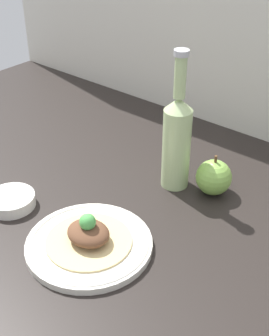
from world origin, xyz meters
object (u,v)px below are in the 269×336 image
(plated_food, at_px, (87,234))
(apple, at_px, (214,177))
(dipping_bowl, at_px, (11,201))
(plate, at_px, (87,243))
(cider_bottle, at_px, (176,138))

(plated_food, height_order, apple, apple)
(plated_food, bearing_deg, dipping_bowl, -176.75)
(dipping_bowl, bearing_deg, plated_food, 3.25)
(apple, bearing_deg, plated_food, -106.16)
(apple, relative_size, dipping_bowl, 0.92)
(plate, height_order, apple, apple)
(plated_food, height_order, dipping_bowl, plated_food)
(plated_food, xyz_separation_m, cider_bottle, (0.00, 0.28, 0.09))
(plate, xyz_separation_m, dipping_bowl, (-0.22, -0.01, 0.00))
(plate, bearing_deg, cider_bottle, 89.49)
(plate, xyz_separation_m, plated_food, (-0.00, -0.00, 0.02))
(cider_bottle, distance_m, dipping_bowl, 0.38)
(plated_food, distance_m, cider_bottle, 0.29)
(plated_food, distance_m, dipping_bowl, 0.22)
(plate, distance_m, cider_bottle, 0.30)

